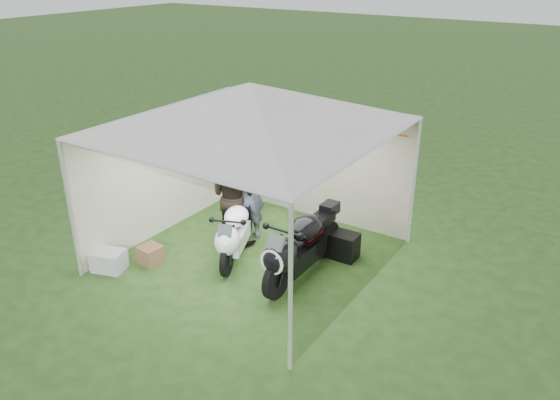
# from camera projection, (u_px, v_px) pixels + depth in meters

# --- Properties ---
(ground) EXTENTS (80.00, 80.00, 0.00)m
(ground) POSITION_uv_depth(u_px,v_px,m) (254.00, 257.00, 9.36)
(ground) COLOR #234216
(ground) RESTS_ON ground
(canopy_tent) EXTENTS (5.66, 5.66, 3.00)m
(canopy_tent) POSITION_uv_depth(u_px,v_px,m) (252.00, 110.00, 8.33)
(canopy_tent) COLOR silver
(canopy_tent) RESTS_ON ground
(motorcycle_white) EXTENTS (0.94, 1.74, 0.90)m
(motorcycle_white) POSITION_uv_depth(u_px,v_px,m) (235.00, 232.00, 9.13)
(motorcycle_white) COLOR black
(motorcycle_white) RESTS_ON ground
(motorcycle_black) EXTENTS (0.49, 2.16, 1.06)m
(motorcycle_black) POSITION_uv_depth(u_px,v_px,m) (299.00, 246.00, 8.51)
(motorcycle_black) COLOR black
(motorcycle_black) RESTS_ON ground
(paddock_stand) EXTENTS (0.44, 0.28, 0.33)m
(paddock_stand) POSITION_uv_depth(u_px,v_px,m) (329.00, 244.00, 9.43)
(paddock_stand) COLOR #0925A9
(paddock_stand) RESTS_ON ground
(person_dark_jacket) EXTENTS (0.87, 0.68, 1.77)m
(person_dark_jacket) POSITION_uv_depth(u_px,v_px,m) (233.00, 196.00, 9.56)
(person_dark_jacket) COLOR black
(person_dark_jacket) RESTS_ON ground
(person_blue_jacket) EXTENTS (0.77, 0.83, 1.90)m
(person_blue_jacket) POSITION_uv_depth(u_px,v_px,m) (246.00, 190.00, 9.60)
(person_blue_jacket) COLOR slate
(person_blue_jacket) RESTS_ON ground
(equipment_box) EXTENTS (0.47, 0.38, 0.45)m
(equipment_box) POSITION_uv_depth(u_px,v_px,m) (344.00, 246.00, 9.26)
(equipment_box) COLOR black
(equipment_box) RESTS_ON ground
(crate_0) EXTENTS (0.59, 0.52, 0.33)m
(crate_0) POSITION_uv_depth(u_px,v_px,m) (109.00, 260.00, 8.93)
(crate_0) COLOR #B0B3B9
(crate_0) RESTS_ON ground
(crate_1) EXTENTS (0.37, 0.37, 0.30)m
(crate_1) POSITION_uv_depth(u_px,v_px,m) (150.00, 255.00, 9.13)
(crate_1) COLOR brown
(crate_1) RESTS_ON ground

